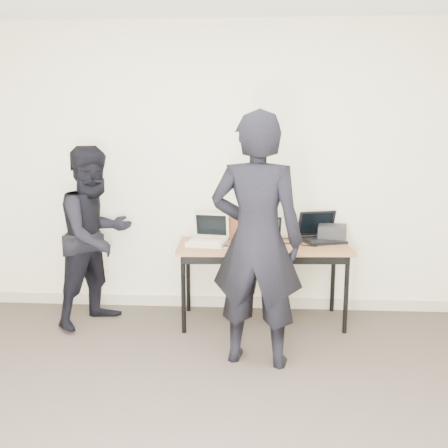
# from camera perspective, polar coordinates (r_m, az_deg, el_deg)

# --- Properties ---
(room) EXTENTS (4.60, 4.60, 2.80)m
(room) POSITION_cam_1_polar(r_m,az_deg,el_deg) (2.49, -4.63, 2.27)
(room) COLOR #423932
(room) RESTS_ON ground
(desk) EXTENTS (1.54, 0.74, 0.72)m
(desk) POSITION_cam_1_polar(r_m,az_deg,el_deg) (4.44, 4.49, -3.09)
(desk) COLOR brown
(desk) RESTS_ON ground
(laptop_beige) EXTENTS (0.37, 0.37, 0.26)m
(laptop_beige) POSITION_cam_1_polar(r_m,az_deg,el_deg) (4.42, -1.83, -1.63)
(laptop_beige) COLOR #B8AD93
(laptop_beige) RESTS_ON desk
(laptop_center) EXTENTS (0.33, 0.32, 0.23)m
(laptop_center) POSITION_cam_1_polar(r_m,az_deg,el_deg) (4.41, 4.76, -1.67)
(laptop_center) COLOR black
(laptop_center) RESTS_ON desk
(laptop_right) EXTENTS (0.44, 0.43, 0.26)m
(laptop_right) POSITION_cam_1_polar(r_m,az_deg,el_deg) (4.63, 11.01, -1.16)
(laptop_right) COLOR black
(laptop_right) RESTS_ON desk
(leather_satchel) EXTENTS (0.37, 0.19, 0.25)m
(leather_satchel) POSITION_cam_1_polar(r_m,az_deg,el_deg) (4.62, 2.24, -0.15)
(leather_satchel) COLOR brown
(leather_satchel) RESTS_ON desk
(tissue) EXTENTS (0.14, 0.11, 0.08)m
(tissue) POSITION_cam_1_polar(r_m,az_deg,el_deg) (4.60, 2.63, 1.78)
(tissue) COLOR white
(tissue) RESTS_ON leather_satchel
(equipment_box) EXTENTS (0.28, 0.25, 0.14)m
(equipment_box) POSITION_cam_1_polar(r_m,az_deg,el_deg) (4.65, 12.26, -1.01)
(equipment_box) COLOR black
(equipment_box) RESTS_ON desk
(power_brick) EXTENTS (0.09, 0.06, 0.03)m
(power_brick) POSITION_cam_1_polar(r_m,az_deg,el_deg) (4.26, 1.56, -2.62)
(power_brick) COLOR black
(power_brick) RESTS_ON desk
(cables) EXTENTS (1.15, 0.43, 0.01)m
(cables) POSITION_cam_1_polar(r_m,az_deg,el_deg) (4.42, 5.10, -2.29)
(cables) COLOR black
(cables) RESTS_ON desk
(person_typist) EXTENTS (0.74, 0.56, 1.86)m
(person_typist) POSITION_cam_1_polar(r_m,az_deg,el_deg) (3.60, 3.75, -1.93)
(person_typist) COLOR black
(person_typist) RESTS_ON ground
(person_observer) EXTENTS (0.92, 0.97, 1.58)m
(person_observer) POSITION_cam_1_polar(r_m,az_deg,el_deg) (4.54, -14.44, -1.38)
(person_observer) COLOR black
(person_observer) RESTS_ON ground
(baseboard) EXTENTS (4.50, 0.03, 0.10)m
(baseboard) POSITION_cam_1_polar(r_m,az_deg,el_deg) (4.97, -0.70, -8.88)
(baseboard) COLOR #B1A793
(baseboard) RESTS_ON ground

